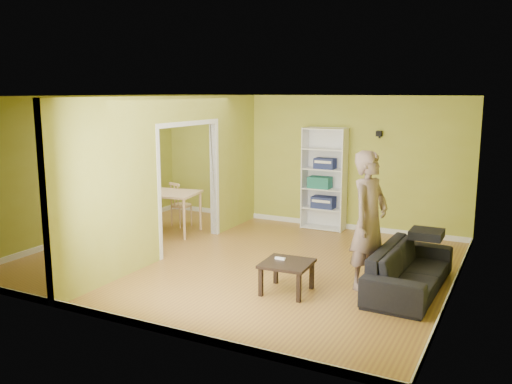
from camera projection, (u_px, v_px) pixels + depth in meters
The scene contains 15 objects.
room_shell at pixel (239, 180), 8.46m from camera, with size 6.50×6.50×6.50m.
partition at pixel (176, 175), 9.00m from camera, with size 0.22×5.50×2.60m, color #ABB144, non-canonical shape.
wall_speaker at pixel (379, 134), 10.04m from camera, with size 0.10×0.10×0.10m, color black.
sofa at pixel (410, 262), 7.34m from camera, with size 0.88×2.05×0.78m, color black.
person at pixel (369, 209), 7.31m from camera, with size 0.63×0.81×2.23m, color slate.
bookshelf at pixel (325, 179), 10.58m from camera, with size 0.84×0.37×1.99m.
paper_box_navy_a at pixel (323, 202), 10.62m from camera, with size 0.44×0.29×0.23m, color navy.
paper_box_teal at pixel (320, 182), 10.59m from camera, with size 0.43×0.28×0.22m, color #135C43.
paper_box_navy_b at pixel (325, 163), 10.48m from camera, with size 0.39×0.26×0.20m, color navy.
coffee_table at pixel (287, 267), 7.25m from camera, with size 0.64×0.64×0.42m.
game_controller at pixel (280, 258), 7.35m from camera, with size 0.14×0.04×0.03m, color white.
dining_table at pixel (164, 196), 10.30m from camera, with size 1.27×0.84×0.79m.
chair_left at pixel (134, 206), 10.74m from camera, with size 0.40×0.40×0.87m, color #D6B388, non-canonical shape.
chair_near at pixel (146, 216), 9.77m from camera, with size 0.41×0.41×0.90m, color tan, non-canonical shape.
chair_far at pixel (181, 204), 10.85m from camera, with size 0.41×0.41×0.90m, color tan, non-canonical shape.
Camera 1 is at (4.02, -7.33, 2.67)m, focal length 38.00 mm.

